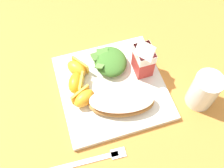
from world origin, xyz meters
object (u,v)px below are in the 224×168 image
object	(u,v)px
cheesy_pizza_bread	(121,102)
drinking_clear_cup	(204,91)
green_salad_pile	(110,61)
orange_wedge_middle	(76,83)
orange_wedge_front	(77,68)
white_plate	(112,87)
orange_wedge_rear	(84,98)
milk_carton	(144,57)
metal_fork	(94,159)

from	to	relation	value
cheesy_pizza_bread	drinking_clear_cup	xyz separation A→B (m)	(0.04, 0.21, 0.02)
green_salad_pile	orange_wedge_middle	xyz separation A→B (m)	(0.04, -0.11, -0.00)
cheesy_pizza_bread	drinking_clear_cup	distance (m)	0.21
orange_wedge_front	orange_wedge_middle	bearing A→B (deg)	-16.16
white_plate	green_salad_pile	distance (m)	0.07
white_plate	orange_wedge_rear	size ratio (longest dim) A/B	4.02
orange_wedge_rear	drinking_clear_cup	world-z (taller)	drinking_clear_cup
cheesy_pizza_bread	drinking_clear_cup	world-z (taller)	drinking_clear_cup
white_plate	milk_carton	world-z (taller)	milk_carton
white_plate	cheesy_pizza_bread	bearing A→B (deg)	5.69
white_plate	cheesy_pizza_bread	xyz separation A→B (m)	(0.06, 0.01, 0.03)
orange_wedge_front	metal_fork	size ratio (longest dim) A/B	0.37
orange_wedge_middle	metal_fork	xyz separation A→B (m)	(0.20, -0.01, -0.03)
orange_wedge_front	metal_fork	bearing A→B (deg)	-4.56
metal_fork	orange_wedge_front	bearing A→B (deg)	175.44
milk_carton	orange_wedge_rear	distance (m)	0.19
green_salad_pile	metal_fork	xyz separation A→B (m)	(0.24, -0.11, -0.03)
orange_wedge_rear	drinking_clear_cup	xyz separation A→B (m)	(0.08, 0.29, 0.02)
white_plate	orange_wedge_front	size ratio (longest dim) A/B	4.01
white_plate	drinking_clear_cup	xyz separation A→B (m)	(0.10, 0.21, 0.05)
green_salad_pile	orange_wedge_front	distance (m)	0.09
orange_wedge_rear	drinking_clear_cup	distance (m)	0.31
drinking_clear_cup	orange_wedge_middle	bearing A→B (deg)	-112.89
green_salad_pile	orange_wedge_middle	size ratio (longest dim) A/B	1.44
metal_fork	drinking_clear_cup	distance (m)	0.32
white_plate	green_salad_pile	world-z (taller)	green_salad_pile
orange_wedge_rear	drinking_clear_cup	size ratio (longest dim) A/B	0.66
orange_wedge_front	orange_wedge_middle	xyz separation A→B (m)	(0.04, -0.01, 0.00)
orange_wedge_middle	orange_wedge_front	bearing A→B (deg)	163.84
cheesy_pizza_bread	green_salad_pile	distance (m)	0.13
cheesy_pizza_bread	green_salad_pile	world-z (taller)	green_salad_pile
white_plate	drinking_clear_cup	distance (m)	0.24
white_plate	orange_wedge_front	xyz separation A→B (m)	(-0.07, -0.08, 0.03)
milk_carton	metal_fork	world-z (taller)	milk_carton
orange_wedge_front	orange_wedge_middle	distance (m)	0.05
cheesy_pizza_bread	green_salad_pile	bearing A→B (deg)	175.93
milk_carton	orange_wedge_middle	size ratio (longest dim) A/B	1.59
cheesy_pizza_bread	orange_wedge_rear	size ratio (longest dim) A/B	2.64
orange_wedge_rear	metal_fork	xyz separation A→B (m)	(0.15, -0.02, -0.03)
milk_carton	orange_wedge_middle	xyz separation A→B (m)	(-0.00, -0.19, -0.04)
green_salad_pile	orange_wedge_front	bearing A→B (deg)	-93.53
orange_wedge_front	drinking_clear_cup	xyz separation A→B (m)	(0.17, 0.29, 0.02)
cheesy_pizza_bread	metal_fork	distance (m)	0.16
cheesy_pizza_bread	orange_wedge_rear	world-z (taller)	orange_wedge_rear
green_salad_pile	milk_carton	distance (m)	0.10
cheesy_pizza_bread	drinking_clear_cup	bearing A→B (deg)	78.93
green_salad_pile	orange_wedge_middle	distance (m)	0.11
orange_wedge_middle	white_plate	bearing A→B (deg)	74.17
orange_wedge_front	drinking_clear_cup	size ratio (longest dim) A/B	0.66
milk_carton	orange_wedge_front	bearing A→B (deg)	-104.73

